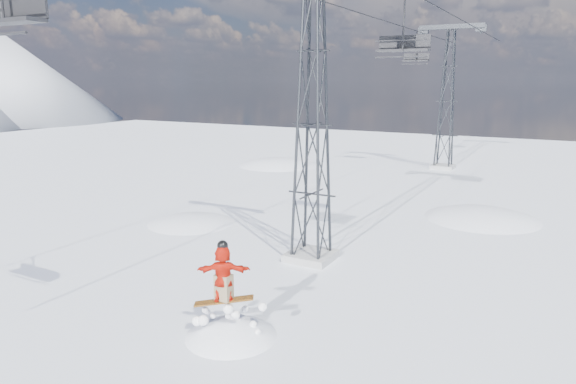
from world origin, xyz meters
name	(u,v)px	position (x,y,z in m)	size (l,w,h in m)	color
ground	(162,340)	(0.00, 0.00, 0.00)	(120.00, 120.00, 0.00)	white
snow_terrain	(320,317)	(-4.77, 21.24, -9.59)	(39.00, 37.00, 22.00)	white
lift_tower_near	(312,125)	(0.80, 8.00, 5.47)	(5.20, 1.80, 11.43)	#999999
lift_tower_far	(447,102)	(0.80, 33.00, 5.47)	(5.20, 1.80, 11.43)	#999999
haul_cables	(403,12)	(0.80, 19.50, 10.85)	(4.46, 51.00, 0.06)	black
lift_chair_near	(5,11)	(-1.40, -2.67, 8.63)	(2.23, 0.64, 2.77)	black
lift_chair_mid	(403,45)	(3.00, 12.26, 8.64)	(2.22, 0.64, 2.76)	black
lift_chair_far	(416,58)	(-1.40, 31.12, 8.85)	(2.01, 0.58, 2.50)	black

